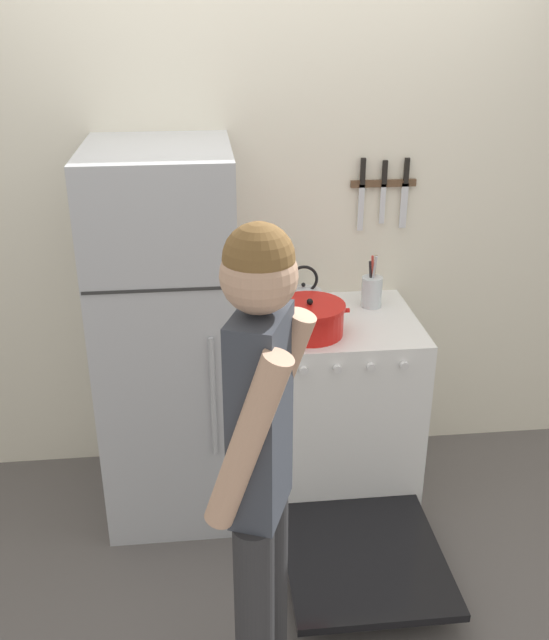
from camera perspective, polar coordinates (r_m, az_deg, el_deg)
ground_plane at (r=3.94m, az=-0.55°, el=-10.06°), size 14.00×14.00×0.00m
wall_back at (r=3.41m, az=-0.69°, el=8.20°), size 10.00×0.06×2.55m
refrigerator at (r=3.20m, az=-8.48°, el=-1.47°), size 0.60×0.73×1.69m
stove_range at (r=3.43m, az=5.06°, el=-7.05°), size 0.71×1.37×0.89m
dutch_oven_pot at (r=3.08m, az=2.81°, el=0.10°), size 0.35×0.31×0.16m
tea_kettle at (r=3.32m, az=2.35°, el=1.85°), size 0.22×0.18×0.22m
utensil_jar at (r=3.38m, az=7.78°, el=2.35°), size 0.10×0.10×0.26m
person at (r=2.10m, az=-1.11°, el=-11.89°), size 0.36×0.41×1.72m
wall_knife_strip at (r=3.42m, az=8.74°, el=10.75°), size 0.31×0.03×0.35m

